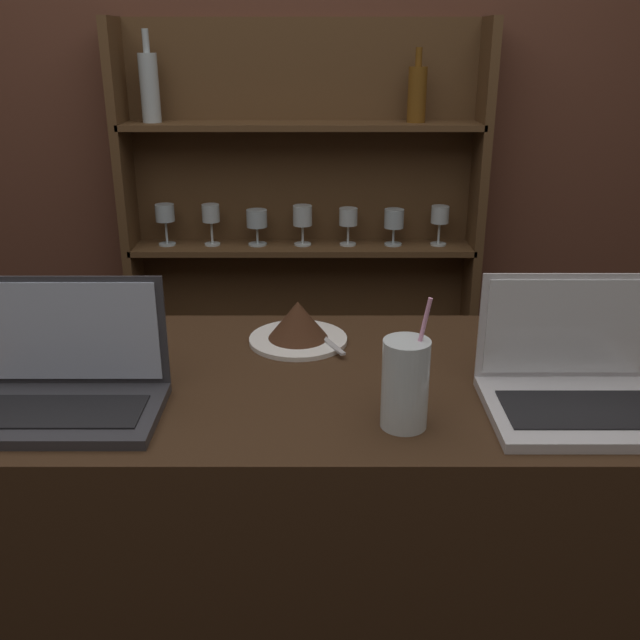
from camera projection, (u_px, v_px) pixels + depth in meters
bar_counter at (245, 580)px, 1.53m from camera, size 2.04×0.63×0.98m
back_wall at (272, 111)px, 2.42m from camera, size 7.00×0.06×2.70m
back_shelf at (302, 258)px, 2.52m from camera, size 1.21×0.18×1.65m
laptop_near at (63, 383)px, 1.21m from camera, size 0.34×0.21×0.22m
laptop_far at (575, 382)px, 1.23m from camera, size 0.31×0.24×0.22m
cake_plate at (298, 325)px, 1.49m from camera, size 0.21×0.21×0.09m
water_glass at (405, 384)px, 1.15m from camera, size 0.08×0.08×0.22m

